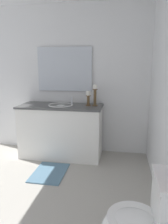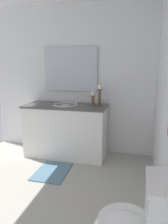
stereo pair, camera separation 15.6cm
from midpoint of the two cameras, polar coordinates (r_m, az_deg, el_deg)
The scene contains 8 objects.
floor at distance 2.67m, azimuth -12.14°, elevation -21.73°, with size 3.14×2.85×0.02m, color #B2ADA3.
wall_left at distance 3.69m, azimuth -2.22°, elevation 8.44°, with size 0.04×2.85×2.45m, color white.
vanity_cabinet at distance 3.53m, azimuth -3.66°, elevation -4.93°, with size 0.58×1.34×0.85m.
sink_basin at distance 3.44m, azimuth -3.73°, elevation 1.25°, with size 0.40×0.40×0.24m.
mirror at distance 3.64m, azimuth -2.52°, elevation 11.37°, with size 0.02×0.92×0.72m, color silver.
candle_holder_tall at distance 3.33m, azimuth 5.56°, elevation 4.55°, with size 0.09×0.09×0.33m.
candle_holder_short at distance 3.36m, azimuth 3.75°, elevation 3.68°, with size 0.09×0.09×0.23m.
bath_mat at distance 3.15m, azimuth -7.12°, elevation -15.54°, with size 0.60×0.44×0.02m, color slate.
Camera 2 is at (1.95, 1.11, 1.47)m, focal length 34.13 mm.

